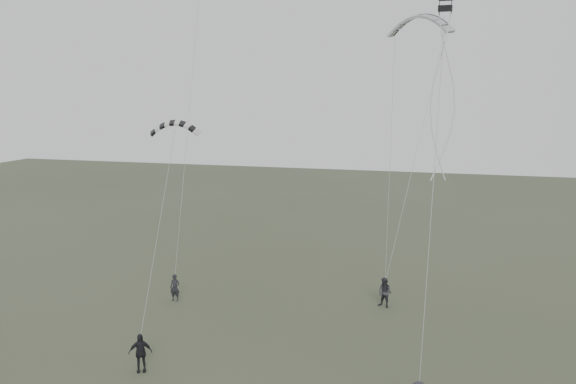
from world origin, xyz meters
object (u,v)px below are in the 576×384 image
(flyer_right, at_px, (385,293))
(kite_box, at_px, (446,3))
(kite_pale_large, at_px, (420,16))
(kite_striped, at_px, (175,123))
(flyer_center, at_px, (140,353))
(flyer_left, at_px, (175,288))

(flyer_right, relative_size, kite_box, 2.67)
(kite_pale_large, relative_size, kite_striped, 1.59)
(kite_pale_large, bearing_deg, flyer_center, -100.69)
(kite_striped, distance_m, kite_box, 15.78)
(kite_pale_large, xyz_separation_m, kite_striped, (-12.84, -9.45, -6.52))
(kite_box, bearing_deg, flyer_right, 114.70)
(flyer_right, xyz_separation_m, flyer_center, (-10.15, -10.94, 0.01))
(flyer_left, relative_size, flyer_center, 0.92)
(flyer_left, xyz_separation_m, flyer_right, (12.68, 2.29, 0.07))
(kite_striped, bearing_deg, flyer_left, 109.87)
(flyer_left, relative_size, kite_box, 2.47)
(flyer_right, xyz_separation_m, kite_box, (2.74, -7.23, 15.53))
(flyer_center, distance_m, kite_striped, 12.64)
(kite_box, bearing_deg, flyer_center, -160.06)
(kite_box, bearing_deg, kite_pale_large, 100.69)
(kite_striped, bearing_deg, flyer_right, -1.26)
(kite_pale_large, distance_m, kite_box, 13.24)
(flyer_right, relative_size, flyer_center, 0.99)
(kite_box, bearing_deg, kite_striped, 169.73)
(flyer_right, bearing_deg, kite_pale_large, 102.27)
(flyer_right, distance_m, kite_striped, 15.88)
(flyer_center, bearing_deg, flyer_left, 80.60)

